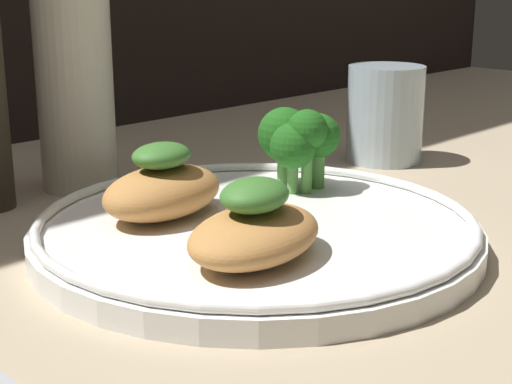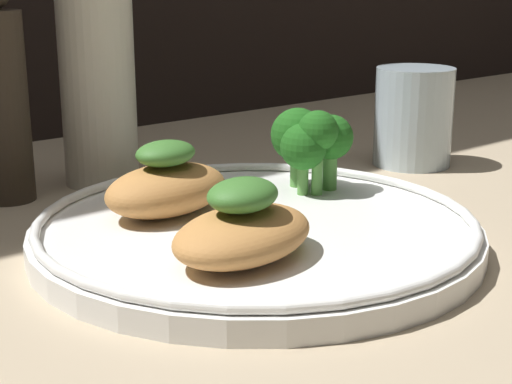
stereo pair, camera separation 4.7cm
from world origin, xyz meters
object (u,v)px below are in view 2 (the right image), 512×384
at_px(broccoli_bunch, 309,139).
at_px(pepper_grinder, 2,100).
at_px(drinking_glass, 413,117).
at_px(plate, 256,230).
at_px(sauce_bottle, 101,76).

distance_m(broccoli_bunch, pepper_grinder, 0.22).
bearing_deg(drinking_glass, plate, -162.54).
distance_m(broccoli_bunch, drinking_glass, 0.16).
distance_m(pepper_grinder, drinking_glass, 0.33).
height_order(plate, sauce_bottle, sauce_bottle).
xyz_separation_m(plate, pepper_grinder, (-0.08, 0.19, 0.06)).
height_order(sauce_bottle, drinking_glass, sauce_bottle).
distance_m(plate, broccoli_bunch, 0.09).
xyz_separation_m(plate, sauce_bottle, (0.00, 0.19, 0.07)).
bearing_deg(sauce_bottle, broccoli_bunch, -64.64).
height_order(pepper_grinder, drinking_glass, pepper_grinder).
distance_m(broccoli_bunch, sauce_bottle, 0.18).
bearing_deg(drinking_glass, sauce_bottle, 153.35).
bearing_deg(broccoli_bunch, drinking_glass, 13.86).
height_order(plate, drinking_glass, drinking_glass).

